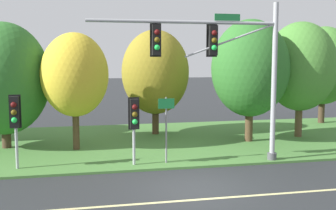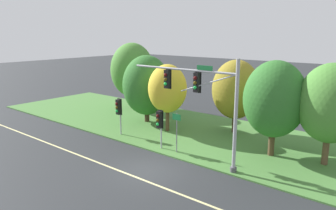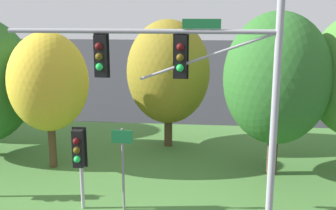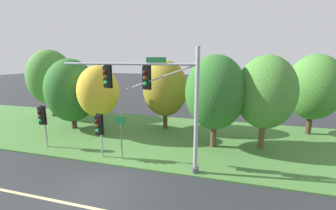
{
  "view_description": "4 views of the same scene",
  "coord_description": "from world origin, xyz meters",
  "views": [
    {
      "loc": [
        -3.93,
        -13.82,
        4.56
      ],
      "look_at": [
        -0.07,
        4.03,
        2.49
      ],
      "focal_mm": 45.0,
      "sensor_mm": 36.0,
      "label": 1
    },
    {
      "loc": [
        12.96,
        -13.75,
        8.31
      ],
      "look_at": [
        -0.73,
        2.93,
        3.49
      ],
      "focal_mm": 35.0,
      "sensor_mm": 36.0,
      "label": 2
    },
    {
      "loc": [
        2.43,
        -9.3,
        6.65
      ],
      "look_at": [
        1.07,
        4.38,
        3.46
      ],
      "focal_mm": 45.0,
      "sensor_mm": 36.0,
      "label": 3
    },
    {
      "loc": [
        6.03,
        -8.48,
        6.28
      ],
      "look_at": [
        2.4,
        4.37,
        3.5
      ],
      "focal_mm": 24.0,
      "sensor_mm": 36.0,
      "label": 4
    }
  ],
  "objects": [
    {
      "name": "tree_tall_centre",
      "position": [
        5.01,
        7.0,
        3.99
      ],
      "size": [
        4.1,
        4.1,
        6.46
      ],
      "color": "#4C3823",
      "rests_on": "grass_verge"
    },
    {
      "name": "route_sign_post",
      "position": [
        -0.29,
        3.33,
        1.88
      ],
      "size": [
        0.69,
        0.08,
        2.8
      ],
      "color": "slate",
      "rests_on": "grass_verge"
    },
    {
      "name": "lane_stripe",
      "position": [
        0.0,
        -1.2,
        0.0
      ],
      "size": [
        36.0,
        0.16,
        0.01
      ],
      "primitive_type": "cube",
      "color": "beige",
      "rests_on": "ground"
    },
    {
      "name": "grass_verge",
      "position": [
        0.0,
        8.25,
        0.05
      ],
      "size": [
        48.0,
        11.5,
        0.1
      ],
      "primitive_type": "cube",
      "color": "#477A38",
      "rests_on": "ground"
    },
    {
      "name": "tree_furthest_back",
      "position": [
        12.43,
        11.94,
        4.0
      ],
      "size": [
        4.21,
        4.21,
        6.55
      ],
      "color": "#423021",
      "rests_on": "grass_verge"
    },
    {
      "name": "tree_nearest_road",
      "position": [
        -12.47,
        11.13,
        4.29
      ],
      "size": [
        4.67,
        4.67,
        7.12
      ],
      "color": "#423021",
      "rests_on": "grass_verge"
    },
    {
      "name": "tree_left_of_mast",
      "position": [
        -7.42,
        7.97,
        3.53
      ],
      "size": [
        4.41,
        4.41,
        6.19
      ],
      "color": "#423021",
      "rests_on": "grass_verge"
    },
    {
      "name": "pedestrian_signal_further_along",
      "position": [
        -6.37,
        3.53,
        2.26
      ],
      "size": [
        0.46,
        0.55,
        3.0
      ],
      "color": "#9EA0A5",
      "rests_on": "grass_verge"
    },
    {
      "name": "tree_behind_signpost",
      "position": [
        -4.03,
        6.88,
        3.72
      ],
      "size": [
        3.23,
        3.23,
        5.66
      ],
      "color": "#4C3823",
      "rests_on": "grass_verge"
    },
    {
      "name": "tree_right_far",
      "position": [
        8.28,
        7.63,
        4.05
      ],
      "size": [
        3.96,
        3.96,
        6.44
      ],
      "color": "brown",
      "rests_on": "grass_verge"
    },
    {
      "name": "tree_mid_verge",
      "position": [
        0.51,
        10.16,
        3.71
      ],
      "size": [
        3.9,
        3.9,
        6.05
      ],
      "color": "#4C3823",
      "rests_on": "grass_verge"
    },
    {
      "name": "traffic_signal_mast",
      "position": [
        2.11,
        2.9,
        4.5
      ],
      "size": [
        8.13,
        0.49,
        6.78
      ],
      "color": "#9EA0A5",
      "rests_on": "grass_verge"
    },
    {
      "name": "pedestrian_signal_near_kerb",
      "position": [
        -1.68,
        3.14,
        2.12
      ],
      "size": [
        0.46,
        0.55,
        2.84
      ],
      "color": "#9EA0A5",
      "rests_on": "grass_verge"
    },
    {
      "name": "ground_plane",
      "position": [
        0.0,
        0.0,
        0.0
      ],
      "size": [
        160.0,
        160.0,
        0.0
      ],
      "primitive_type": "plane",
      "color": "#282B2D"
    }
  ]
}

